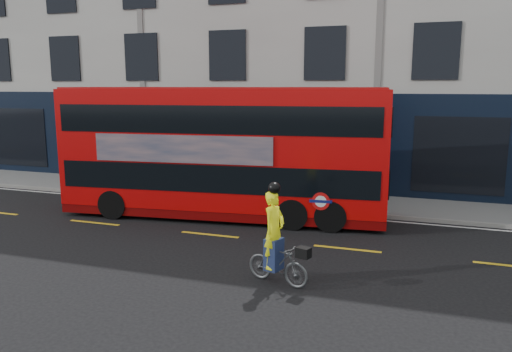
% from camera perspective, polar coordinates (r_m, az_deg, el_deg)
% --- Properties ---
extents(ground, '(120.00, 120.00, 0.00)m').
position_cam_1_polar(ground, '(12.28, 9.32, -10.35)').
color(ground, black).
rests_on(ground, ground).
extents(pavement, '(60.00, 3.00, 0.12)m').
position_cam_1_polar(pavement, '(18.44, 12.69, -3.23)').
color(pavement, slate).
rests_on(pavement, ground).
extents(kerb, '(60.00, 0.12, 0.13)m').
position_cam_1_polar(kerb, '(16.99, 12.14, -4.36)').
color(kerb, gray).
rests_on(kerb, ground).
extents(building_terrace, '(50.00, 10.07, 15.00)m').
position_cam_1_polar(building_terrace, '(24.57, 15.12, 17.45)').
color(building_terrace, beige).
rests_on(building_terrace, ground).
extents(road_edge_line, '(58.00, 0.10, 0.01)m').
position_cam_1_polar(road_edge_line, '(16.72, 12.01, -4.81)').
color(road_edge_line, silver).
rests_on(road_edge_line, ground).
extents(lane_dashes, '(58.00, 0.12, 0.01)m').
position_cam_1_polar(lane_dashes, '(13.68, 10.38, -8.18)').
color(lane_dashes, yellow).
rests_on(lane_dashes, ground).
extents(bus, '(10.73, 3.53, 4.25)m').
position_cam_1_polar(bus, '(16.32, -3.72, 2.82)').
color(bus, '#C40708').
rests_on(bus, ground).
extents(cyclist, '(1.58, 0.84, 2.27)m').
position_cam_1_polar(cyclist, '(11.01, 2.33, -8.35)').
color(cyclist, '#4D5052').
rests_on(cyclist, ground).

